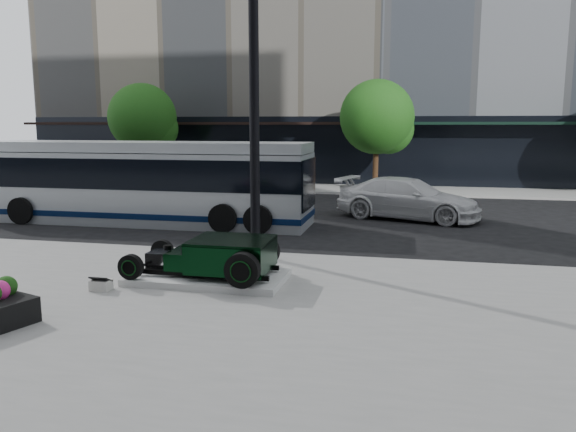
% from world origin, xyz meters
% --- Properties ---
extents(ground, '(120.00, 120.00, 0.00)m').
position_xyz_m(ground, '(0.00, 0.00, 0.00)').
color(ground, black).
rests_on(ground, ground).
extents(sidewalk_near, '(70.00, 17.00, 0.12)m').
position_xyz_m(sidewalk_near, '(0.00, -10.50, 0.06)').
color(sidewalk_near, gray).
rests_on(sidewalk_near, ground).
extents(sidewalk_far, '(70.00, 4.00, 0.12)m').
position_xyz_m(sidewalk_far, '(0.00, 14.00, 0.06)').
color(sidewalk_far, gray).
rests_on(sidewalk_far, ground).
extents(street_trees, '(29.80, 3.80, 5.70)m').
position_xyz_m(street_trees, '(1.15, 13.07, 3.77)').
color(street_trees, black).
rests_on(street_trees, sidewalk_far).
extents(display_plinth, '(3.40, 1.80, 0.15)m').
position_xyz_m(display_plinth, '(-1.48, -4.99, 0.20)').
color(display_plinth, silver).
rests_on(display_plinth, sidewalk_near).
extents(hot_rod, '(3.22, 2.00, 0.81)m').
position_xyz_m(hot_rod, '(-1.15, -4.99, 0.70)').
color(hot_rod, black).
rests_on(hot_rod, display_plinth).
extents(info_plaque, '(0.41, 0.31, 0.31)m').
position_xyz_m(info_plaque, '(-3.41, -6.19, 0.24)').
color(info_plaque, silver).
rests_on(info_plaque, sidewalk_near).
extents(lamppost, '(0.46, 0.46, 8.34)m').
position_xyz_m(lamppost, '(-1.09, -2.52, 3.98)').
color(lamppost, black).
rests_on(lamppost, sidewalk_near).
extents(transit_bus, '(12.12, 2.88, 2.92)m').
position_xyz_m(transit_bus, '(-6.57, 2.26, 1.49)').
color(transit_bus, '#B7BDC2').
rests_on(transit_bus, ground).
extents(white_sedan, '(5.74, 3.62, 1.55)m').
position_xyz_m(white_sedan, '(2.74, 5.08, 0.77)').
color(white_sedan, silver).
rests_on(white_sedan, ground).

